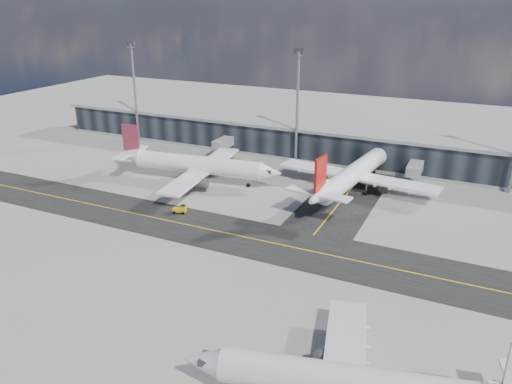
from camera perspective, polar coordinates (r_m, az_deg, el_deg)
ground at (r=89.86m, az=-6.49°, el=-5.31°), size 300.00×300.00×0.00m
taxiway_lanes at (r=96.57m, az=-1.20°, el=-3.18°), size 180.00×63.00×0.03m
terminal_concourse at (r=135.03m, az=5.67°, el=5.80°), size 152.00×19.80×8.80m
floodlight_masts at (r=126.03m, az=4.75°, el=10.09°), size 102.50×0.70×28.90m
airliner_af at (r=116.31m, az=-6.89°, el=3.13°), size 40.99×35.03×12.13m
airliner_redtail at (r=110.96m, az=11.15°, el=2.05°), size 36.48×42.66×12.63m
airliner_near at (r=55.09m, az=11.57°, el=-20.73°), size 36.74×31.57×10.97m
baggage_tug at (r=100.20m, az=-8.61°, el=-1.96°), size 2.96×2.03×1.70m
service_van at (r=111.84m, az=8.43°, el=0.48°), size 4.72×5.14×1.34m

